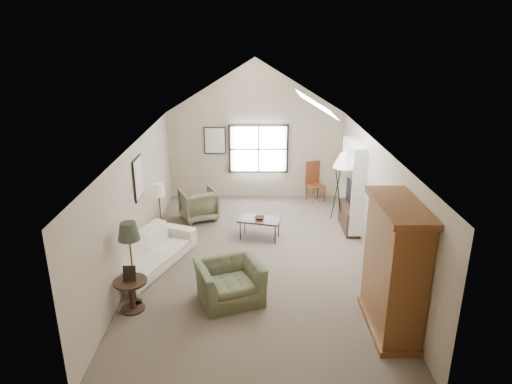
{
  "coord_description": "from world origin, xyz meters",
  "views": [
    {
      "loc": [
        -0.07,
        -8.81,
        4.67
      ],
      "look_at": [
        0.0,
        0.4,
        1.4
      ],
      "focal_mm": 32.0,
      "sensor_mm": 36.0,
      "label": 1
    }
  ],
  "objects_px": {
    "armchair_far": "(199,204)",
    "side_table": "(132,295)",
    "armoire": "(394,268)",
    "side_chair": "(316,182)",
    "armchair_near": "(230,282)",
    "coffee_table": "(260,229)",
    "sofa": "(151,251)"
  },
  "relations": [
    {
      "from": "side_chair",
      "to": "armoire",
      "type": "bearing_deg",
      "value": -107.77
    },
    {
      "from": "armoire",
      "to": "sofa",
      "type": "height_order",
      "value": "armoire"
    },
    {
      "from": "armoire",
      "to": "side_chair",
      "type": "distance_m",
      "value": 6.02
    },
    {
      "from": "side_table",
      "to": "side_chair",
      "type": "height_order",
      "value": "side_chair"
    },
    {
      "from": "armchair_near",
      "to": "side_table",
      "type": "bearing_deg",
      "value": 169.68
    },
    {
      "from": "armoire",
      "to": "armchair_far",
      "type": "xyz_separation_m",
      "value": [
        -3.66,
        4.66,
        -0.7
      ]
    },
    {
      "from": "armchair_far",
      "to": "side_table",
      "type": "height_order",
      "value": "armchair_far"
    },
    {
      "from": "coffee_table",
      "to": "side_table",
      "type": "bearing_deg",
      "value": -128.15
    },
    {
      "from": "armchair_near",
      "to": "armchair_far",
      "type": "height_order",
      "value": "armchair_far"
    },
    {
      "from": "sofa",
      "to": "armchair_near",
      "type": "height_order",
      "value": "armchair_near"
    },
    {
      "from": "armchair_far",
      "to": "side_table",
      "type": "relative_size",
      "value": 1.53
    },
    {
      "from": "side_chair",
      "to": "side_table",
      "type": "bearing_deg",
      "value": -147.88
    },
    {
      "from": "side_table",
      "to": "armchair_far",
      "type": "bearing_deg",
      "value": 80.15
    },
    {
      "from": "armoire",
      "to": "side_table",
      "type": "xyz_separation_m",
      "value": [
        -4.38,
        0.54,
        -0.81
      ]
    },
    {
      "from": "armoire",
      "to": "side_chair",
      "type": "relative_size",
      "value": 1.93
    },
    {
      "from": "coffee_table",
      "to": "side_chair",
      "type": "distance_m",
      "value": 3.03
    },
    {
      "from": "sofa",
      "to": "side_chair",
      "type": "distance_m",
      "value": 5.51
    },
    {
      "from": "side_table",
      "to": "side_chair",
      "type": "xyz_separation_m",
      "value": [
        3.94,
        5.44,
        0.28
      ]
    },
    {
      "from": "armchair_far",
      "to": "side_table",
      "type": "xyz_separation_m",
      "value": [
        -0.72,
        -4.13,
        -0.11
      ]
    },
    {
      "from": "armoire",
      "to": "sofa",
      "type": "bearing_deg",
      "value": 154.01
    },
    {
      "from": "armchair_near",
      "to": "armchair_far",
      "type": "bearing_deg",
      "value": 83.89
    },
    {
      "from": "armchair_near",
      "to": "side_table",
      "type": "distance_m",
      "value": 1.74
    },
    {
      "from": "armoire",
      "to": "coffee_table",
      "type": "xyz_separation_m",
      "value": [
        -2.09,
        3.45,
        -0.85
      ]
    },
    {
      "from": "armchair_near",
      "to": "coffee_table",
      "type": "relative_size",
      "value": 1.15
    },
    {
      "from": "armchair_far",
      "to": "side_chair",
      "type": "xyz_separation_m",
      "value": [
        3.22,
        1.31,
        0.17
      ]
    },
    {
      "from": "armchair_near",
      "to": "coffee_table",
      "type": "bearing_deg",
      "value": 56.74
    },
    {
      "from": "coffee_table",
      "to": "armchair_near",
      "type": "bearing_deg",
      "value": -102.62
    },
    {
      "from": "armchair_near",
      "to": "coffee_table",
      "type": "distance_m",
      "value": 2.67
    },
    {
      "from": "armchair_far",
      "to": "coffee_table",
      "type": "distance_m",
      "value": 1.99
    },
    {
      "from": "coffee_table",
      "to": "side_chair",
      "type": "relative_size",
      "value": 0.86
    },
    {
      "from": "armchair_far",
      "to": "coffee_table",
      "type": "height_order",
      "value": "armchair_far"
    },
    {
      "from": "side_table",
      "to": "coffee_table",
      "type": "bearing_deg",
      "value": 51.85
    }
  ]
}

